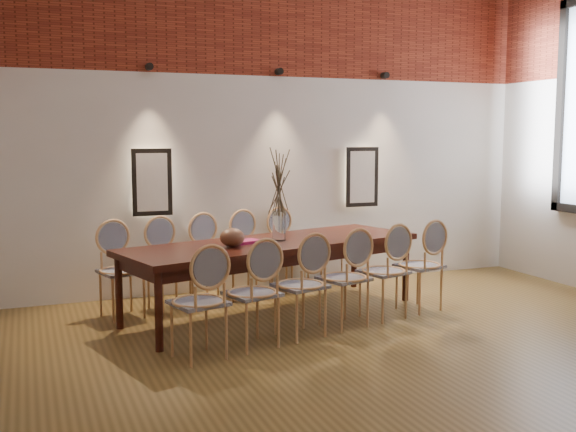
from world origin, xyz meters
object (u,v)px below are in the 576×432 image
object	(u,v)px
chair_near_a	(198,302)
vase	(279,226)
chair_far_e	(289,250)
chair_near_e	(383,271)
chair_near_d	(344,278)
bowl	(232,237)
chair_near_b	(252,293)
chair_far_b	(169,265)
chair_far_c	(212,260)
chair_near_f	(419,265)
chair_near_c	(300,285)
chair_far_a	(122,271)
dining_table	(274,277)
book	(246,242)
chair_far_f	(323,246)
chair_far_d	(252,255)

from	to	relation	value
chair_near_a	vase	bearing A→B (deg)	29.68
chair_far_e	chair_near_e	bearing A→B (deg)	90.00
chair_near_a	chair_near_d	bearing A→B (deg)	-0.00
chair_far_e	bowl	world-z (taller)	chair_far_e
chair_near_e	bowl	bearing A→B (deg)	150.65
chair_near_b	chair_near_e	world-z (taller)	same
chair_near_d	chair_far_b	bearing A→B (deg)	123.66
chair_far_c	chair_near_f	bearing A→B (deg)	134.96
chair_near_c	vase	xyz separation A→B (m)	(0.12, 0.84, 0.43)
chair_far_b	chair_far_c	distance (m)	0.52
chair_near_c	chair_near_f	distance (m)	1.56
chair_near_d	chair_far_e	distance (m)	1.65
chair_near_d	chair_near_e	distance (m)	0.52
chair_near_d	chair_near_f	size ratio (longest dim) A/B	1.00
chair_near_c	chair_far_a	distance (m)	1.88
chair_far_e	vase	distance (m)	1.14
chair_near_b	vase	distance (m)	1.23
dining_table	chair_far_e	bearing A→B (deg)	45.04
chair_near_e	chair_near_f	distance (m)	0.52
chair_near_e	book	distance (m)	1.39
chair_near_f	chair_near_a	bearing A→B (deg)	180.00
chair_far_e	chair_far_f	xyz separation A→B (m)	(0.50, 0.14, 0.00)
chair_near_a	chair_far_d	xyz separation A→B (m)	(1.10, 1.92, 0.00)
chair_near_e	chair_far_a	xyz separation A→B (m)	(-2.42, 0.97, 0.00)
chair_near_b	chair_far_d	bearing A→B (deg)	56.34
chair_near_c	dining_table	bearing A→B (deg)	71.59
chair_far_c	book	size ratio (longest dim) A/B	3.62
dining_table	book	distance (m)	0.49
chair_near_c	chair_near_d	world-z (taller)	same
chair_near_f	book	xyz separation A→B (m)	(-1.76, 0.39, 0.30)
chair_near_a	chair_far_d	world-z (taller)	same
chair_near_f	chair_near_d	bearing A→B (deg)	180.00
chair_far_a	chair_far_c	distance (m)	1.04
chair_far_b	chair_far_f	world-z (taller)	same
dining_table	chair_far_e	xyz separation A→B (m)	(0.55, 0.96, 0.09)
chair_near_e	chair_far_a	size ratio (longest dim) A/B	1.00
chair_far_c	vase	size ratio (longest dim) A/B	3.13
chair_far_b	chair_far_e	distance (m)	1.56
chair_far_a	chair_far_c	bearing A→B (deg)	-180.00
chair_far_c	bowl	world-z (taller)	chair_far_c
dining_table	chair_near_b	distance (m)	1.11
chair_near_c	chair_far_a	world-z (taller)	same
chair_far_e	bowl	bearing A→B (deg)	32.58
chair_near_e	chair_far_e	size ratio (longest dim) A/B	1.00
chair_far_b	chair_far_c	size ratio (longest dim) A/B	1.00
chair_far_b	chair_far_c	bearing A→B (deg)	-180.00
chair_far_f	chair_near_a	bearing A→B (deg)	31.00
chair_near_d	chair_far_c	world-z (taller)	same
chair_far_c	chair_near_e	bearing A→B (deg)	123.66
chair_far_c	bowl	size ratio (longest dim) A/B	3.92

